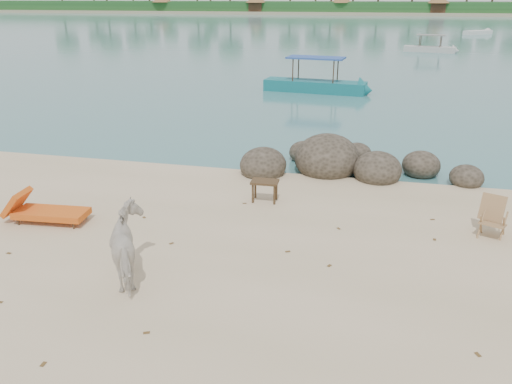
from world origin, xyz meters
TOP-DOWN VIEW (x-y plane):
  - water at (0.00, 90.00)m, footprint 400.00×400.00m
  - far_shore at (0.00, 170.00)m, footprint 420.00×90.00m
  - far_scenery at (0.03, 136.70)m, footprint 420.00×18.00m
  - boulders at (1.46, 6.53)m, footprint 6.49×3.09m
  - cow at (-1.63, -0.10)m, footprint 1.38×1.62m
  - side_table at (-0.12, 3.85)m, footprint 0.66×0.43m
  - lounge_chair at (-4.41, 1.68)m, footprint 2.00×0.83m
  - deck_chair at (4.81, 3.06)m, footprint 0.70×0.73m
  - boat_near at (-0.71, 19.17)m, footprint 5.99×1.99m
  - boat_mid at (6.95, 41.08)m, footprint 5.01×2.06m
  - boat_far at (14.97, 64.79)m, footprint 4.43×4.24m
  - dead_leaves at (-0.03, 0.28)m, footprint 8.40×6.61m

SIDE VIEW (x-z plane):
  - water at x=0.00m, z-range 0.00..0.00m
  - far_shore at x=0.00m, z-range -0.70..0.70m
  - dead_leaves at x=-0.03m, z-range 0.01..0.01m
  - boulders at x=1.46m, z-range -0.43..0.94m
  - side_table at x=-0.12m, z-range 0.00..0.52m
  - boat_far at x=14.97m, z-range 0.00..0.58m
  - lounge_chair at x=-4.41m, z-range 0.00..0.59m
  - deck_chair at x=4.81m, z-range 0.00..0.81m
  - cow at x=-1.63m, z-range 0.00..1.26m
  - boat_mid at x=6.95m, z-range 0.00..2.40m
  - boat_near at x=-0.71m, z-range 0.00..2.87m
  - far_scenery at x=0.03m, z-range -1.61..7.89m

